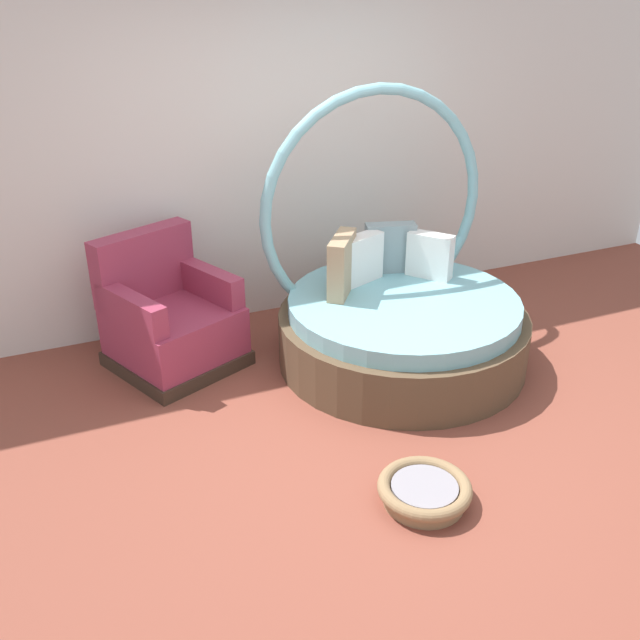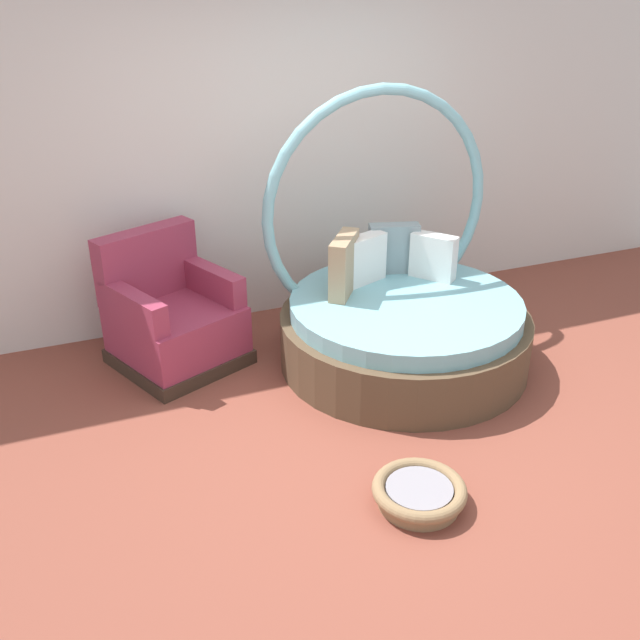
# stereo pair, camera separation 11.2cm
# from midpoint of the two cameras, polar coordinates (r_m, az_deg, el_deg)

# --- Properties ---
(ground_plane) EXTENTS (8.00, 8.00, 0.02)m
(ground_plane) POSITION_cam_midpoint_polar(r_m,az_deg,el_deg) (4.45, 4.66, -9.53)
(ground_plane) COLOR brown
(back_wall) EXTENTS (8.00, 0.12, 3.16)m
(back_wall) POSITION_cam_midpoint_polar(r_m,az_deg,el_deg) (5.60, -4.91, 15.91)
(back_wall) COLOR silver
(back_wall) RESTS_ON ground_plane
(round_daybed) EXTENTS (1.78, 1.78, 1.89)m
(round_daybed) POSITION_cam_midpoint_polar(r_m,az_deg,el_deg) (5.16, 5.60, 0.68)
(round_daybed) COLOR brown
(round_daybed) RESTS_ON ground_plane
(red_armchair) EXTENTS (1.05, 1.05, 0.94)m
(red_armchair) POSITION_cam_midpoint_polar(r_m,az_deg,el_deg) (5.19, -12.54, -0.09)
(red_armchair) COLOR #38281E
(red_armchair) RESTS_ON ground_plane
(pet_basket) EXTENTS (0.51, 0.51, 0.13)m
(pet_basket) POSITION_cam_midpoint_polar(r_m,az_deg,el_deg) (3.97, 7.51, -13.40)
(pet_basket) COLOR #8E704C
(pet_basket) RESTS_ON ground_plane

